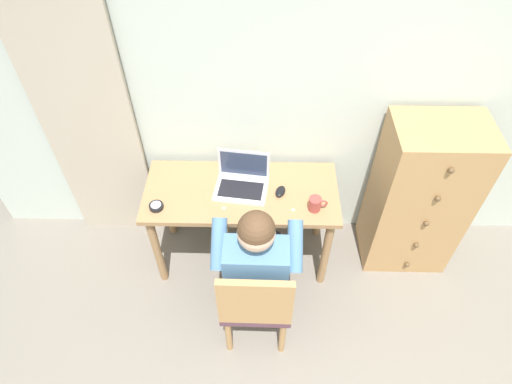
{
  "coord_description": "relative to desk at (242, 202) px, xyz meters",
  "views": [
    {
      "loc": [
        -0.32,
        -0.08,
        2.85
      ],
      "look_at": [
        -0.36,
        1.75,
        0.83
      ],
      "focal_mm": 30.64,
      "sensor_mm": 36.0,
      "label": 1
    }
  ],
  "objects": [
    {
      "name": "coffee_mug",
      "position": [
        0.47,
        -0.15,
        0.16
      ],
      "size": [
        0.12,
        0.08,
        0.09
      ],
      "color": "#9E3D38",
      "rests_on": "desk"
    },
    {
      "name": "wall_back",
      "position": [
        0.46,
        0.35,
        0.63
      ],
      "size": [
        4.8,
        0.05,
        2.5
      ],
      "primitive_type": "cube",
      "color": "silver",
      "rests_on": "ground_plane"
    },
    {
      "name": "desk",
      "position": [
        0.0,
        0.0,
        0.0
      ],
      "size": [
        1.28,
        0.55,
        0.73
      ],
      "color": "#9E754C",
      "rests_on": "ground_plane"
    },
    {
      "name": "chair",
      "position": [
        0.11,
        -0.66,
        -0.13
      ],
      "size": [
        0.43,
        0.41,
        0.87
      ],
      "color": "#5A3846",
      "rests_on": "ground_plane"
    },
    {
      "name": "laptop",
      "position": [
        0.01,
        0.05,
        0.16
      ],
      "size": [
        0.37,
        0.29,
        0.24
      ],
      "color": "silver",
      "rests_on": "desk"
    },
    {
      "name": "person_seated",
      "position": [
        0.11,
        -0.48,
        0.05
      ],
      "size": [
        0.53,
        0.59,
        1.19
      ],
      "color": "#33384C",
      "rests_on": "ground_plane"
    },
    {
      "name": "desk_clock",
      "position": [
        -0.53,
        -0.16,
        0.13
      ],
      "size": [
        0.09,
        0.09,
        0.03
      ],
      "color": "black",
      "rests_on": "desk"
    },
    {
      "name": "dresser",
      "position": [
        1.21,
        0.07,
        -0.01
      ],
      "size": [
        0.6,
        0.46,
        1.22
      ],
      "color": "tan",
      "rests_on": "ground_plane"
    },
    {
      "name": "computer_mouse",
      "position": [
        0.26,
        -0.02,
        0.13
      ],
      "size": [
        0.09,
        0.11,
        0.03
      ],
      "primitive_type": "ellipsoid",
      "rotation": [
        0.0,
        0.0,
        -0.33
      ],
      "color": "black",
      "rests_on": "desk"
    },
    {
      "name": "curtain_panel",
      "position": [
        -1.0,
        0.28,
        0.52
      ],
      "size": [
        0.61,
        0.03,
        2.28
      ],
      "primitive_type": "cube",
      "color": "#BCAD99",
      "rests_on": "ground_plane"
    }
  ]
}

